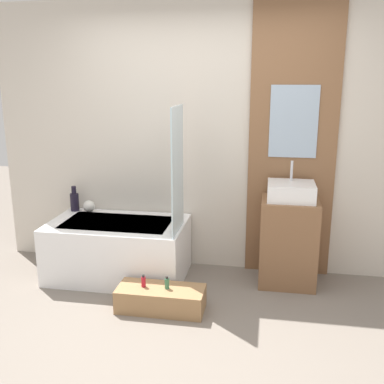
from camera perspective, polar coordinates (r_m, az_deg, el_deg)
ground_plane at (r=3.39m, az=-2.84°, el=-19.53°), size 12.00×12.00×0.00m
wall_tiled_back at (r=4.41m, az=1.49°, el=6.69°), size 4.20×0.06×2.60m
wall_wood_accent at (r=4.31m, az=12.64°, el=6.31°), size 0.81×0.04×2.60m
bathtub at (r=4.44m, az=-9.34°, el=-7.15°), size 1.30×0.77×0.55m
glass_shower_screen at (r=3.92m, az=-1.86°, el=2.78°), size 0.01×0.47×1.11m
wooden_step_bench at (r=3.86m, az=-3.98°, el=-13.36°), size 0.73×0.31×0.20m
vanity_cabinet at (r=4.29m, az=12.11°, el=-6.19°), size 0.52×0.46×0.81m
sink at (r=4.15m, az=12.47°, el=0.10°), size 0.42×0.37×0.34m
vase_tall_dark at (r=4.78m, az=-14.69°, el=-1.08°), size 0.09×0.09×0.26m
vase_round_light at (r=4.71m, az=-12.94°, el=-1.77°), size 0.12×0.12×0.12m
bottle_soap_primary at (r=3.83m, az=-6.18°, el=-11.23°), size 0.04×0.04×0.10m
bottle_soap_secondary at (r=3.78m, az=-3.20°, el=-11.49°), size 0.04×0.04×0.11m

